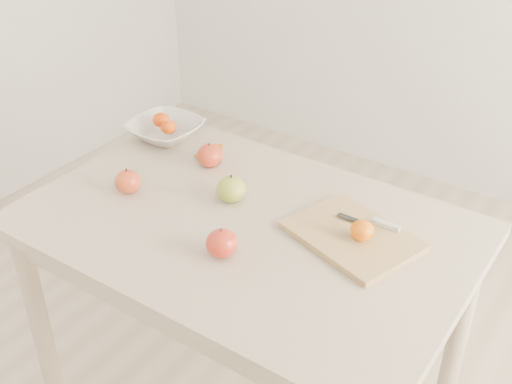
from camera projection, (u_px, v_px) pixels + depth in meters
The scene contains 13 objects.
table at pixel (246, 251), 1.79m from camera, with size 1.20×0.80×0.75m.
cutting_board at pixel (352, 236), 1.67m from camera, with size 0.32×0.24×0.02m, color tan.
board_tangerine at pixel (362, 230), 1.63m from camera, with size 0.06×0.06×0.05m, color orange.
fruit_bowl at pixel (165, 130), 2.14m from camera, with size 0.23×0.23×0.06m, color silver.
bowl_tangerine_near at pixel (161, 120), 2.15m from camera, with size 0.06×0.06×0.05m, color #D64607.
bowl_tangerine_far at pixel (169, 127), 2.10m from camera, with size 0.05×0.05×0.05m, color #CB4307.
orange_peel_a at pixel (213, 150), 2.08m from camera, with size 0.06×0.04×0.00m, color orange.
orange_peel_b at pixel (202, 158), 2.04m from camera, with size 0.04×0.04×0.00m, color #C8670E.
paring_knife at pixel (381, 224), 1.69m from camera, with size 0.17×0.04×0.01m.
apple_green at pixel (231, 189), 1.81m from camera, with size 0.08×0.08×0.08m, color olive.
apple_red_e at pixel (222, 243), 1.60m from camera, with size 0.08×0.08×0.07m, color maroon.
apple_red_d at pixel (128, 181), 1.85m from camera, with size 0.08×0.08×0.07m, color #A81E2A.
apple_red_a at pixel (210, 156), 1.98m from camera, with size 0.08×0.08×0.07m, color maroon.
Camera 1 is at (0.83, -1.16, 1.75)m, focal length 45.00 mm.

